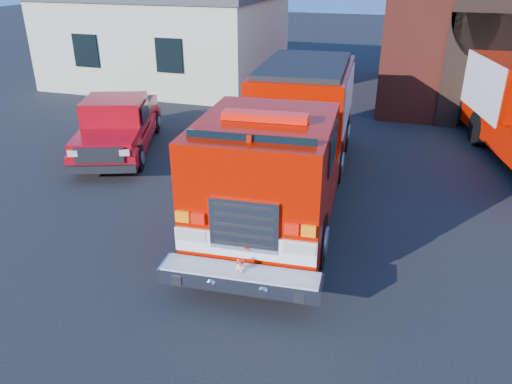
% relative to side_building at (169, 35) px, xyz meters
% --- Properties ---
extents(ground, '(100.00, 100.00, 0.00)m').
position_rel_side_building_xyz_m(ground, '(9.00, -13.00, -2.20)').
color(ground, black).
rests_on(ground, ground).
extents(side_building, '(10.20, 8.20, 4.35)m').
position_rel_side_building_xyz_m(side_building, '(0.00, 0.00, 0.00)').
color(side_building, beige).
rests_on(side_building, ground).
extents(fire_engine, '(3.43, 9.92, 3.00)m').
position_rel_side_building_xyz_m(fire_engine, '(8.98, -11.32, -0.65)').
color(fire_engine, black).
rests_on(fire_engine, ground).
extents(pickup_truck, '(3.69, 5.75, 1.77)m').
position_rel_side_building_xyz_m(pickup_truck, '(3.03, -9.80, -1.36)').
color(pickup_truck, black).
rests_on(pickup_truck, ground).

